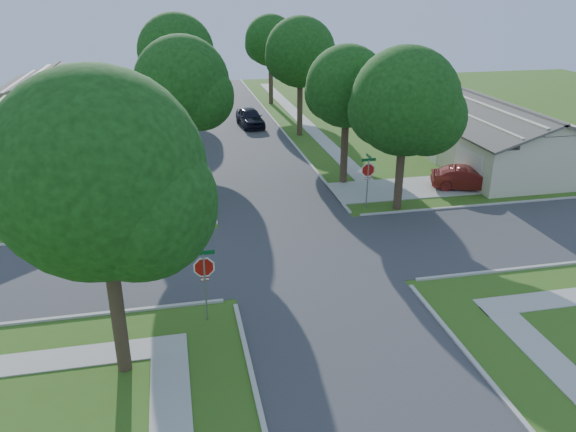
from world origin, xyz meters
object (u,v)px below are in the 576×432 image
Objects in this scene: tree_w_far at (174,50)px; tree_e_mid at (301,55)px; house_ne_near at (494,140)px; car_driveway at (467,178)px; tree_w_near at (183,88)px; tree_w_mid at (177,55)px; tree_sw_corner at (103,183)px; house_ne_far at (395,93)px; car_curb_east at (250,117)px; stop_sign_sw at (204,270)px; tree_ne_corner at (406,107)px; house_nw_near at (4,151)px; car_curb_west at (194,106)px; house_nw_far at (51,101)px; tree_e_near at (347,90)px; stop_sign_ne at (368,172)px; tree_e_far at (271,43)px.

tree_e_mid is at bearing -54.10° from tree_w_far.
house_ne_near is 3.32× the size of car_driveway.
tree_w_near is at bearing -174.49° from house_ne_near.
tree_sw_corner is at bearing -95.70° from tree_w_mid.
house_ne_far is at bearing 21.17° from tree_w_mid.
stop_sign_sw is at bearing -106.95° from car_curb_east.
tree_ne_corner reaches higher than car_curb_east.
tree_w_far is (-0.01, 13.00, -0.98)m from tree_w_mid.
house_nw_near is 20.59m from car_curb_west.
tree_w_mid is at bearing -158.83° from house_ne_far.
house_nw_far reaches higher than car_curb_west.
house_ne_far is at bearing 60.65° from tree_e_near.
tree_e_far is at bearing 89.90° from stop_sign_ne.
stop_sign_sw is 13.29m from stop_sign_ne.
tree_e_far is at bearing 155.97° from house_ne_far.
stop_sign_ne is at bearing 103.24° from car_curb_west.
tree_e_mid is 23.95m from house_nw_far.
house_ne_near reaches higher than car_driveway.
tree_e_near is 0.61× the size of house_nw_near.
stop_sign_sw is 0.33× the size of tree_w_near.
house_nw_near reaches higher than stop_sign_sw.
car_driveway is at bearing -9.60° from tree_w_near.
tree_e_far is 11.19m from car_curb_east.
tree_e_near is at bearing -47.94° from house_nw_far.
house_ne_far is at bearing -24.03° from tree_e_far.
house_ne_near is (20.64, 1.99, -4.60)m from tree_w_near.
tree_w_far is at bearing 116.69° from car_curb_east.
tree_w_near reaches higher than car_curb_east.
tree_sw_corner is 2.06× the size of car_curb_west.
house_nw_far is (-20.74, 22.99, -4.13)m from tree_e_near.
house_ne_far is at bearing 10.38° from car_curb_east.
tree_e_mid reaches higher than tree_w_far.
tree_w_far is 12.19m from house_nw_far.
tree_sw_corner is at bearing -136.06° from stop_sign_ne.
house_nw_far is at bearing 66.99° from car_driveway.
house_nw_far is (-11.29, 36.70, -0.51)m from stop_sign_sw.
tree_e_near is 0.61× the size of house_ne_far.
tree_w_near is at bearing -89.99° from tree_w_far.
house_ne_far is at bearing -13.64° from tree_w_far.
tree_w_mid is at bearing -89.95° from tree_w_far.
stop_sign_sw is at bearing 84.19° from car_curb_west.
house_ne_near is at bearing 10.04° from tree_e_near.
tree_ne_corner reaches higher than stop_sign_ne.
tree_ne_corner is 0.64× the size of house_ne_far.
tree_e_far is at bearing -163.37° from car_curb_west.
tree_e_far reaches higher than car_curb_west.
house_nw_near is 17.00m from house_nw_far.
tree_e_near is at bearing -51.95° from tree_w_mid.
stop_sign_ne is 27.59m from car_curb_west.
tree_e_mid is 0.68× the size of house_ne_near.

